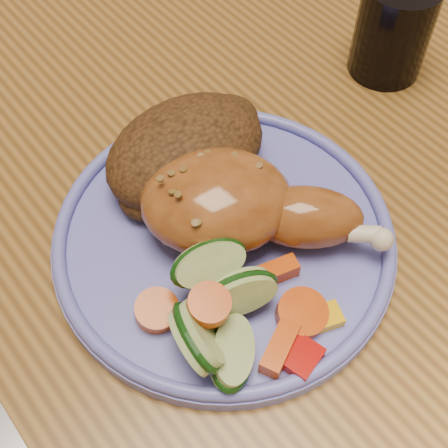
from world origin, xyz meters
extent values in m
plane|color=brown|center=(0.00, 0.00, 0.00)|extent=(4.00, 4.00, 0.00)
cube|color=brown|center=(0.00, 0.00, 0.73)|extent=(0.90, 1.40, 0.04)
cube|color=brown|center=(0.39, 0.64, 0.35)|extent=(0.06, 0.06, 0.71)
cylinder|color=#4C2D16|center=(0.18, 0.37, 0.21)|extent=(0.04, 0.04, 0.41)
cylinder|color=#4C2D16|center=(0.18, 0.73, 0.21)|extent=(0.04, 0.04, 0.41)
cylinder|color=#5C5EBB|center=(-0.02, -0.06, 0.76)|extent=(0.25, 0.25, 0.01)
torus|color=#5C5EBB|center=(-0.02, -0.06, 0.77)|extent=(0.25, 0.25, 0.01)
ellipsoid|color=brown|center=(-0.02, -0.05, 0.79)|extent=(0.14, 0.13, 0.06)
ellipsoid|color=brown|center=(0.03, -0.09, 0.78)|extent=(0.09, 0.09, 0.04)
sphere|color=beige|center=(0.05, -0.14, 0.78)|extent=(0.02, 0.02, 0.02)
ellipsoid|color=#422610|center=(0.00, 0.01, 0.79)|extent=(0.13, 0.09, 0.06)
ellipsoid|color=#422610|center=(0.04, 0.02, 0.78)|extent=(0.06, 0.05, 0.04)
ellipsoid|color=#422610|center=(-0.04, 0.00, 0.77)|extent=(0.05, 0.05, 0.03)
cube|color=#A50A05|center=(-0.04, -0.16, 0.77)|extent=(0.03, 0.03, 0.01)
cube|color=#E5A507|center=(-0.01, -0.15, 0.77)|extent=(0.03, 0.02, 0.01)
cube|color=#D84907|center=(-0.01, -0.11, 0.77)|extent=(0.03, 0.02, 0.01)
cylinder|color=#D84907|center=(-0.02, -0.14, 0.77)|extent=(0.03, 0.04, 0.02)
cylinder|color=#D84907|center=(-0.07, -0.11, 0.80)|extent=(0.03, 0.03, 0.02)
cube|color=#D84907|center=(-0.05, -0.15, 0.77)|extent=(0.04, 0.03, 0.01)
cylinder|color=#D84907|center=(-0.09, -0.08, 0.77)|extent=(0.03, 0.03, 0.02)
cylinder|color=#B0C07D|center=(-0.05, -0.11, 0.78)|extent=(0.05, 0.04, 0.05)
cylinder|color=#B0C07D|center=(-0.09, -0.12, 0.79)|extent=(0.05, 0.05, 0.05)
cylinder|color=#B0C07D|center=(-0.08, -0.13, 0.77)|extent=(0.07, 0.07, 0.03)
cylinder|color=#B0C07D|center=(-0.07, -0.10, 0.77)|extent=(0.05, 0.05, 0.02)
cylinder|color=#B0C07D|center=(-0.05, -0.09, 0.80)|extent=(0.06, 0.05, 0.04)
cylinder|color=black|center=(0.21, 0.00, 0.79)|extent=(0.07, 0.07, 0.09)
camera|label=1|loc=(-0.17, -0.25, 1.14)|focal=50.00mm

